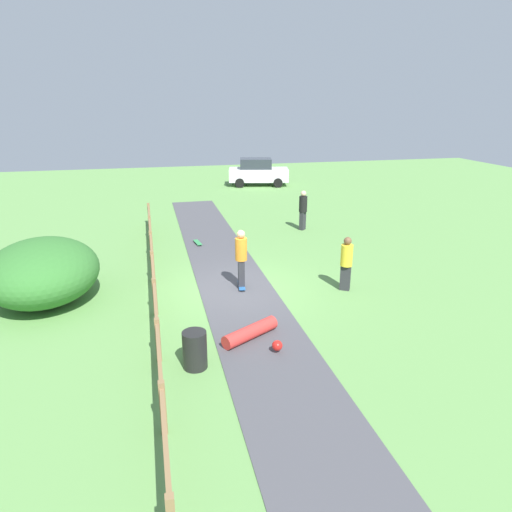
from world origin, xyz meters
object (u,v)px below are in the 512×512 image
(skater_fallen, at_px, (252,333))
(bystander_yellow, at_px, (346,261))
(skateboard_loose, at_px, (198,242))
(bystander_black, at_px, (303,208))
(trash_bin, at_px, (195,350))
(parked_car_white, at_px, (258,172))
(skater_riding, at_px, (241,256))
(bush_large, at_px, (43,271))

(skater_fallen, distance_m, bystander_yellow, 4.54)
(skateboard_loose, distance_m, bystander_black, 5.36)
(trash_bin, xyz_separation_m, bystander_yellow, (5.22, 3.49, 0.53))
(bystander_black, distance_m, parked_car_white, 12.21)
(skater_fallen, relative_size, bystander_black, 0.86)
(skater_riding, distance_m, bystander_black, 7.70)
(trash_bin, bearing_deg, bystander_yellow, 33.76)
(bush_large, xyz_separation_m, skateboard_loose, (5.17, 4.76, -0.87))
(trash_bin, distance_m, parked_car_white, 24.04)
(skater_fallen, bearing_deg, bystander_black, 64.52)
(bush_large, height_order, trash_bin, bush_large)
(trash_bin, bearing_deg, bush_large, 130.03)
(skateboard_loose, relative_size, bystander_yellow, 0.46)
(trash_bin, distance_m, bystander_yellow, 6.31)
(skater_fallen, relative_size, bystander_yellow, 0.91)
(skater_fallen, bearing_deg, parked_car_white, 76.10)
(trash_bin, bearing_deg, parked_car_white, 73.04)
(parked_car_white, bearing_deg, skater_riding, -105.13)
(bush_large, bearing_deg, skater_riding, -3.87)
(skater_riding, bearing_deg, bystander_black, 56.29)
(bystander_yellow, bearing_deg, skater_riding, 164.36)
(skateboard_loose, bearing_deg, bystander_yellow, -56.06)
(bystander_yellow, bearing_deg, trash_bin, -146.24)
(bush_large, bearing_deg, skateboard_loose, 42.64)
(parked_car_white, bearing_deg, skateboard_loose, -113.64)
(trash_bin, xyz_separation_m, skater_riding, (1.99, 4.40, 0.66))
(bush_large, xyz_separation_m, bystander_yellow, (9.26, -1.31, 0.03))
(trash_bin, height_order, skater_riding, skater_riding)
(skater_fallen, bearing_deg, trash_bin, -149.04)
(bush_large, relative_size, skater_riding, 2.02)
(skater_riding, bearing_deg, skater_fallen, -97.08)
(skateboard_loose, relative_size, bystander_black, 0.44)
(skater_riding, relative_size, skater_fallen, 1.21)
(bystander_yellow, height_order, parked_car_white, parked_car_white)
(bush_large, relative_size, trash_bin, 4.36)
(skateboard_loose, xyz_separation_m, bystander_black, (5.12, 1.24, 0.95))
(skater_riding, height_order, bystander_yellow, skater_riding)
(bystander_black, bearing_deg, trash_bin, -120.09)
(skater_riding, distance_m, bystander_yellow, 3.36)
(skater_riding, bearing_deg, trash_bin, -114.31)
(skater_riding, bearing_deg, skateboard_loose, 99.35)
(bystander_yellow, bearing_deg, bystander_black, 81.93)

